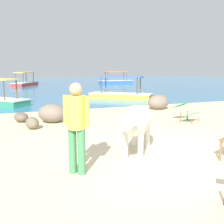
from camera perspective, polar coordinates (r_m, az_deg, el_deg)
sand_beach at (r=5.94m, az=11.75°, el=-9.54°), size 18.00×14.00×0.04m
water_surface at (r=26.95m, az=-14.22°, el=5.19°), size 60.00×36.00×0.03m
cow at (r=5.95m, az=5.19°, el=-1.91°), size 1.49×1.77×1.09m
deck_chair_near at (r=9.78m, az=15.01°, el=0.34°), size 0.83×0.93×0.68m
person_standing at (r=4.82m, az=-7.37°, el=-1.96°), size 0.39×0.38×1.62m
shore_rock_large at (r=12.26m, az=9.57°, el=2.05°), size 1.02×0.83×0.64m
shore_rock_medium at (r=8.70m, az=-16.17°, el=-2.20°), size 0.50×0.60×0.37m
shore_rock_small at (r=9.54m, az=-12.26°, el=-0.22°), size 1.25×1.22×0.63m
shore_rock_flat at (r=9.91m, az=-18.26°, el=-1.01°), size 0.60×0.72×0.32m
boat_red at (r=27.97m, az=-17.54°, el=5.79°), size 2.81×3.76×1.29m
boat_yellow at (r=16.28m, az=1.81°, el=3.78°), size 3.56×3.24×1.29m
boat_blue at (r=30.06m, az=0.82°, el=6.47°), size 3.68×1.18×1.29m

